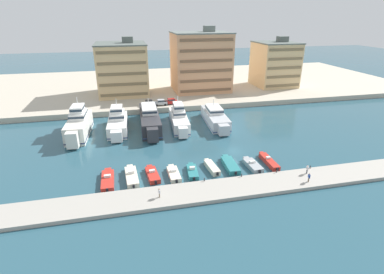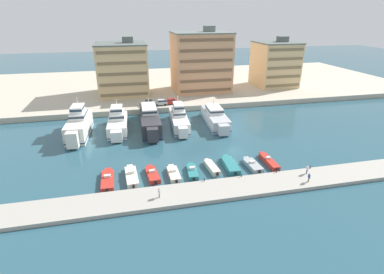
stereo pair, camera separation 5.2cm
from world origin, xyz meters
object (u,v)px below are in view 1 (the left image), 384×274
object	(u,v)px
yacht_charcoal_mid_left	(150,119)
car_silver_left	(161,102)
motorboat_teal_center	(192,171)
car_red_mid_left	(171,101)
motorboat_red_far_right	(269,161)
yacht_white_center_left	(179,119)
yacht_silver_center	(215,117)
motorboat_red_far_left	(108,180)
pedestrian_far_side	(307,169)
motorboat_cream_center_right	(212,167)
pedestrian_mid_deck	(159,192)
yacht_white_left	(118,122)
yacht_ivory_far_left	(79,125)
motorboat_cream_center_left	(174,174)
car_black_far_left	(149,103)
motorboat_cream_left	(132,176)
motorboat_red_mid_left	(152,174)
motorboat_teal_mid_right	(230,165)
pedestrian_near_edge	(309,177)
motorboat_grey_right	(252,165)

from	to	relation	value
yacht_charcoal_mid_left	car_silver_left	distance (m)	14.92
motorboat_teal_center	car_red_mid_left	size ratio (longest dim) A/B	1.48
motorboat_red_far_right	yacht_white_center_left	bearing A→B (deg)	118.47
motorboat_red_far_right	yacht_silver_center	bearing A→B (deg)	98.43
motorboat_red_far_left	pedestrian_far_side	world-z (taller)	pedestrian_far_side
motorboat_cream_center_right	pedestrian_mid_deck	bearing A→B (deg)	-143.83
yacht_white_left	car_red_mid_left	xyz separation A→B (m)	(16.29, 15.27, 0.45)
yacht_white_left	yacht_ivory_far_left	bearing A→B (deg)	-171.50
motorboat_teal_center	pedestrian_mid_deck	world-z (taller)	pedestrian_mid_deck
car_silver_left	motorboat_red_far_left	bearing A→B (deg)	-110.08
motorboat_cream_center_left	yacht_charcoal_mid_left	bearing A→B (deg)	93.70
yacht_silver_center	car_black_far_left	bearing A→B (deg)	136.20
motorboat_cream_left	pedestrian_far_side	world-z (taller)	pedestrian_far_side
motorboat_red_mid_left	car_silver_left	size ratio (longest dim) A/B	1.62
yacht_charcoal_mid_left	motorboat_teal_center	distance (m)	27.53
motorboat_teal_center	car_silver_left	bearing A→B (deg)	90.87
yacht_white_center_left	motorboat_cream_center_right	world-z (taller)	yacht_white_center_left
motorboat_teal_mid_right	car_black_far_left	distance (m)	42.38
pedestrian_mid_deck	car_silver_left	bearing A→B (deg)	82.34
motorboat_teal_center	car_black_far_left	xyz separation A→B (m)	(-4.33, 41.40, 2.16)
car_silver_left	pedestrian_near_edge	xyz separation A→B (m)	(19.54, -49.63, -0.95)
yacht_silver_center	motorboat_teal_center	distance (m)	28.33
motorboat_red_mid_left	motorboat_cream_center_left	size ratio (longest dim) A/B	1.04
car_black_far_left	pedestrian_near_edge	world-z (taller)	car_black_far_left
motorboat_cream_left	motorboat_grey_right	xyz separation A→B (m)	(23.33, -0.63, -0.07)
car_black_far_left	motorboat_grey_right	bearing A→B (deg)	-68.45
car_red_mid_left	pedestrian_near_edge	bearing A→B (deg)	-72.06
yacht_white_center_left	motorboat_teal_center	bearing A→B (deg)	-95.02
yacht_ivory_far_left	pedestrian_far_side	world-z (taller)	yacht_ivory_far_left
yacht_white_center_left	motorboat_teal_center	distance (m)	25.96
motorboat_grey_right	pedestrian_far_side	xyz separation A→B (m)	(8.22, -5.69, 1.20)
motorboat_cream_center_right	yacht_white_center_left	bearing A→B (deg)	93.93
motorboat_cream_center_right	car_silver_left	distance (m)	40.76
car_black_far_left	pedestrian_mid_deck	xyz separation A→B (m)	(-2.83, -48.90, -0.96)
yacht_silver_center	yacht_white_center_left	bearing A→B (deg)	178.34
motorboat_red_far_left	pedestrian_far_side	distance (m)	36.35
yacht_ivory_far_left	pedestrian_far_side	xyz separation A→B (m)	(43.18, -30.83, -1.04)
motorboat_teal_center	yacht_silver_center	bearing A→B (deg)	64.37
yacht_white_left	pedestrian_mid_deck	xyz separation A→B (m)	(6.46, -33.86, -0.52)
motorboat_teal_mid_right	yacht_silver_center	bearing A→B (deg)	79.82
motorboat_cream_center_left	pedestrian_mid_deck	bearing A→B (deg)	-115.87
car_silver_left	yacht_charcoal_mid_left	bearing A→B (deg)	-108.49
yacht_white_center_left	motorboat_cream_center_left	bearing A→B (deg)	-102.73
motorboat_cream_center_left	pedestrian_near_edge	xyz separation A→B (m)	(22.52, -8.37, 1.18)
car_red_mid_left	yacht_silver_center	bearing A→B (deg)	-59.32
yacht_charcoal_mid_left	motorboat_grey_right	world-z (taller)	yacht_charcoal_mid_left
motorboat_cream_left	car_silver_left	xyz separation A→B (m)	(10.63, 40.62, 2.06)
yacht_white_center_left	motorboat_cream_center_right	bearing A→B (deg)	-86.07
pedestrian_near_edge	pedestrian_far_side	bearing A→B (deg)	62.78
motorboat_cream_center_right	pedestrian_near_edge	world-z (taller)	pedestrian_near_edge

